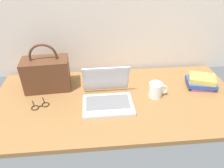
% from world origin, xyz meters
% --- Properties ---
extents(desk, '(1.60, 0.76, 0.03)m').
position_xyz_m(desk, '(0.00, 0.00, 0.01)').
color(desk, olive).
rests_on(desk, ground).
extents(laptop, '(0.31, 0.28, 0.21)m').
position_xyz_m(laptop, '(-0.06, -0.02, 0.08)').
color(laptop, silver).
rests_on(laptop, desk).
extents(coffee_mug, '(0.13, 0.09, 0.10)m').
position_xyz_m(coffee_mug, '(0.26, 0.01, 0.08)').
color(coffee_mug, white).
rests_on(coffee_mug, desk).
extents(remote_control_near, '(0.12, 0.16, 0.02)m').
position_xyz_m(remote_control_near, '(-0.13, 0.25, 0.04)').
color(remote_control_near, black).
rests_on(remote_control_near, desk).
extents(eyeglasses, '(0.12, 0.13, 0.01)m').
position_xyz_m(eyeglasses, '(-0.48, -0.03, 0.03)').
color(eyeglasses, black).
rests_on(eyeglasses, desk).
extents(handbag, '(0.31, 0.18, 0.33)m').
position_xyz_m(handbag, '(-0.46, 0.17, 0.15)').
color(handbag, '#59331E').
rests_on(handbag, desk).
extents(book_stack, '(0.22, 0.18, 0.08)m').
position_xyz_m(book_stack, '(0.61, 0.09, 0.07)').
color(book_stack, '#8C4C8C').
rests_on(book_stack, desk).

